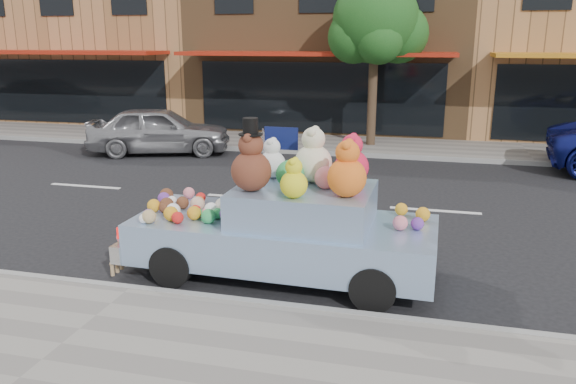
% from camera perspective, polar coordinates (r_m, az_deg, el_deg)
% --- Properties ---
extents(ground, '(120.00, 120.00, 0.00)m').
position_cam_1_polar(ground, '(12.32, -4.20, -0.57)').
color(ground, black).
rests_on(ground, ground).
extents(near_sidewalk, '(60.00, 3.00, 0.12)m').
position_cam_1_polar(near_sidewalk, '(6.89, -21.94, -14.48)').
color(near_sidewalk, gray).
rests_on(near_sidewalk, ground).
extents(far_sidewalk, '(60.00, 3.00, 0.12)m').
position_cam_1_polar(far_sidewalk, '(18.43, 2.15, 4.96)').
color(far_sidewalk, gray).
rests_on(far_sidewalk, ground).
extents(near_kerb, '(60.00, 0.12, 0.13)m').
position_cam_1_polar(near_kerb, '(7.99, -15.65, -9.62)').
color(near_kerb, gray).
rests_on(near_kerb, ground).
extents(far_kerb, '(60.00, 0.12, 0.13)m').
position_cam_1_polar(far_kerb, '(16.99, 1.09, 4.10)').
color(far_kerb, gray).
rests_on(far_kerb, ground).
extents(storefront_left, '(10.00, 9.80, 7.30)m').
position_cam_1_polar(storefront_left, '(26.99, -17.13, 15.23)').
color(storefront_left, '#AC7748').
rests_on(storefront_left, ground).
extents(storefront_mid, '(10.00, 9.80, 7.30)m').
position_cam_1_polar(storefront_mid, '(23.52, 5.14, 15.91)').
color(storefront_mid, brown).
rests_on(storefront_mid, ground).
extents(street_tree, '(3.00, 2.70, 5.22)m').
position_cam_1_polar(street_tree, '(17.88, 8.93, 16.18)').
color(street_tree, '#38281C').
rests_on(street_tree, ground).
extents(car_silver, '(4.51, 2.87, 1.43)m').
position_cam_1_polar(car_silver, '(17.39, -12.94, 6.15)').
color(car_silver, '#9D9EA2').
rests_on(car_silver, ground).
extents(art_car, '(4.52, 1.86, 2.35)m').
position_cam_1_polar(art_car, '(8.05, -0.26, -3.16)').
color(art_car, black).
rests_on(art_car, ground).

